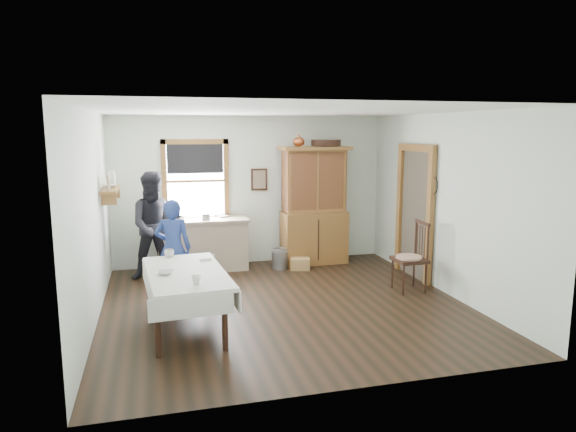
{
  "coord_description": "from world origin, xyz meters",
  "views": [
    {
      "loc": [
        -1.72,
        -6.75,
        2.44
      ],
      "look_at": [
        0.13,
        0.3,
        1.22
      ],
      "focal_mm": 32.0,
      "sensor_mm": 36.0,
      "label": 1
    }
  ],
  "objects": [
    {
      "name": "room",
      "position": [
        0.0,
        0.0,
        1.35
      ],
      "size": [
        5.01,
        5.01,
        2.7
      ],
      "color": "black",
      "rests_on": "ground"
    },
    {
      "name": "window",
      "position": [
        -1.0,
        2.47,
        1.63
      ],
      "size": [
        1.18,
        0.07,
        1.48
      ],
      "color": "white",
      "rests_on": "room"
    },
    {
      "name": "doorway",
      "position": [
        2.46,
        0.85,
        1.16
      ],
      "size": [
        0.09,
        1.14,
        2.22
      ],
      "color": "#494134",
      "rests_on": "room"
    },
    {
      "name": "wall_shelf",
      "position": [
        -2.37,
        1.54,
        1.57
      ],
      "size": [
        0.24,
        1.0,
        0.44
      ],
      "color": "#925E2D",
      "rests_on": "room"
    },
    {
      "name": "framed_picture",
      "position": [
        0.15,
        2.46,
        1.55
      ],
      "size": [
        0.3,
        0.04,
        0.4
      ],
      "primitive_type": "cube",
      "color": "black",
      "rests_on": "room"
    },
    {
      "name": "rug_beater",
      "position": [
        2.45,
        0.3,
        1.72
      ],
      "size": [
        0.01,
        0.27,
        0.27
      ],
      "primitive_type": "torus",
      "rotation": [
        0.0,
        1.57,
        0.0
      ],
      "color": "black",
      "rests_on": "room"
    },
    {
      "name": "work_counter",
      "position": [
        -0.93,
        2.16,
        0.46
      ],
      "size": [
        1.6,
        0.62,
        0.91
      ],
      "primitive_type": "cube",
      "rotation": [
        0.0,
        0.0,
        -0.01
      ],
      "color": "tan",
      "rests_on": "room"
    },
    {
      "name": "china_hutch",
      "position": [
        1.11,
        2.15,
        1.08
      ],
      "size": [
        1.28,
        0.63,
        2.15
      ],
      "primitive_type": "cube",
      "rotation": [
        0.0,
        0.0,
        0.03
      ],
      "color": "#925E2D",
      "rests_on": "room"
    },
    {
      "name": "dining_table",
      "position": [
        -1.38,
        -0.52,
        0.36
      ],
      "size": [
        1.1,
        1.88,
        0.73
      ],
      "primitive_type": "cube",
      "rotation": [
        0.0,
        0.0,
        0.08
      ],
      "color": "silver",
      "rests_on": "room"
    },
    {
      "name": "spindle_chair",
      "position": [
        2.01,
        0.14,
        0.54
      ],
      "size": [
        0.51,
        0.51,
        1.09
      ],
      "primitive_type": "cube",
      "rotation": [
        0.0,
        0.0,
        0.02
      ],
      "color": "black",
      "rests_on": "room"
    },
    {
      "name": "pail",
      "position": [
        0.4,
        1.89,
        0.16
      ],
      "size": [
        0.38,
        0.38,
        0.31
      ],
      "primitive_type": "cube",
      "rotation": [
        0.0,
        0.0,
        0.38
      ],
      "color": "gray",
      "rests_on": "room"
    },
    {
      "name": "wicker_basket",
      "position": [
        0.73,
        1.74,
        0.1
      ],
      "size": [
        0.4,
        0.32,
        0.2
      ],
      "primitive_type": "cube",
      "rotation": [
        0.0,
        0.0,
        -0.26
      ],
      "color": "tan",
      "rests_on": "room"
    },
    {
      "name": "woman_blue",
      "position": [
        -1.49,
        0.8,
        0.67
      ],
      "size": [
        0.54,
        0.41,
        1.35
      ],
      "primitive_type": "imported",
      "rotation": [
        0.0,
        0.0,
        2.96
      ],
      "color": "navy",
      "rests_on": "room"
    },
    {
      "name": "figure_dark",
      "position": [
        -1.72,
        1.81,
        0.83
      ],
      "size": [
        0.84,
        0.67,
        1.65
      ],
      "primitive_type": "imported",
      "rotation": [
        0.0,
        0.0,
        0.06
      ],
      "color": "black",
      "rests_on": "room"
    },
    {
      "name": "table_cup_a",
      "position": [
        -1.56,
        0.28,
        0.78
      ],
      "size": [
        0.13,
        0.13,
        0.11
      ],
      "primitive_type": "imported",
      "rotation": [
        0.0,
        0.0,
        0.01
      ],
      "color": "silver",
      "rests_on": "dining_table"
    },
    {
      "name": "table_cup_b",
      "position": [
        -1.3,
        -1.09,
        0.78
      ],
      "size": [
        0.13,
        0.13,
        0.1
      ],
      "primitive_type": "imported",
      "rotation": [
        0.0,
        0.0,
        -0.29
      ],
      "color": "silver",
      "rests_on": "dining_table"
    },
    {
      "name": "table_bowl",
      "position": [
        -1.64,
        -0.6,
        0.75
      ],
      "size": [
        0.26,
        0.26,
        0.05
      ],
      "primitive_type": "imported",
      "rotation": [
        0.0,
        0.0,
        -0.42
      ],
      "color": "silver",
      "rests_on": "dining_table"
    },
    {
      "name": "counter_book",
      "position": [
        -0.65,
        2.3,
        0.92
      ],
      "size": [
        0.23,
        0.27,
        0.02
      ],
      "primitive_type": "imported",
      "rotation": [
        0.0,
        0.0,
        0.35
      ],
      "color": "#7B6652",
      "rests_on": "work_counter"
    },
    {
      "name": "counter_bowl",
      "position": [
        -1.31,
        2.2,
        0.94
      ],
      "size": [
        0.24,
        0.24,
        0.06
      ],
      "primitive_type": "imported",
      "rotation": [
        0.0,
        0.0,
        -0.37
      ],
      "color": "silver",
      "rests_on": "work_counter"
    },
    {
      "name": "shelf_bowl",
      "position": [
        -2.37,
        1.55,
        1.6
      ],
      "size": [
        0.22,
        0.22,
        0.05
      ],
      "primitive_type": "imported",
      "color": "silver",
      "rests_on": "wall_shelf"
    }
  ]
}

